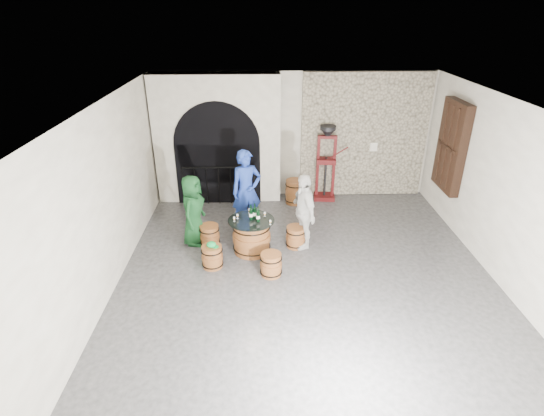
{
  "coord_description": "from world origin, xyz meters",
  "views": [
    {
      "loc": [
        -0.82,
        -6.5,
        4.65
      ],
      "look_at": [
        -0.62,
        0.93,
        1.05
      ],
      "focal_mm": 28.0,
      "sensor_mm": 36.0,
      "label": 1
    }
  ],
  "objects_px": {
    "person_green": "(193,210)",
    "side_barrel": "(294,192)",
    "barrel_stool_left": "(210,235)",
    "barrel_table": "(252,236)",
    "wine_bottle_right": "(255,212)",
    "barrel_stool_far": "(248,221)",
    "wine_bottle_center": "(258,215)",
    "barrel_stool_right": "(296,237)",
    "person_white": "(303,211)",
    "corking_press": "(326,158)",
    "wine_bottle_left": "(251,214)",
    "person_blue": "(247,191)",
    "barrel_stool_near_right": "(271,264)",
    "barrel_stool_near_left": "(212,257)"
  },
  "relations": [
    {
      "from": "barrel_stool_near_left",
      "to": "wine_bottle_center",
      "type": "relative_size",
      "value": 1.41
    },
    {
      "from": "wine_bottle_left",
      "to": "corking_press",
      "type": "bearing_deg",
      "value": 54.03
    },
    {
      "from": "person_green",
      "to": "wine_bottle_left",
      "type": "xyz_separation_m",
      "value": [
        1.22,
        -0.36,
        0.09
      ]
    },
    {
      "from": "barrel_table",
      "to": "barrel_stool_near_right",
      "type": "distance_m",
      "value": 0.95
    },
    {
      "from": "barrel_stool_left",
      "to": "barrel_table",
      "type": "bearing_deg",
      "value": -17.78
    },
    {
      "from": "person_green",
      "to": "person_white",
      "type": "xyz_separation_m",
      "value": [
        2.29,
        -0.19,
        0.04
      ]
    },
    {
      "from": "wine_bottle_left",
      "to": "side_barrel",
      "type": "xyz_separation_m",
      "value": [
        1.05,
        2.32,
        -0.55
      ]
    },
    {
      "from": "corking_press",
      "to": "side_barrel",
      "type": "bearing_deg",
      "value": -157.55
    },
    {
      "from": "barrel_stool_near_left",
      "to": "side_barrel",
      "type": "distance_m",
      "value": 3.42
    },
    {
      "from": "barrel_stool_far",
      "to": "wine_bottle_center",
      "type": "relative_size",
      "value": 1.41
    },
    {
      "from": "barrel_stool_near_left",
      "to": "barrel_table",
      "type": "bearing_deg",
      "value": 36.21
    },
    {
      "from": "corking_press",
      "to": "barrel_stool_far",
      "type": "bearing_deg",
      "value": -134.66
    },
    {
      "from": "wine_bottle_center",
      "to": "corking_press",
      "type": "height_order",
      "value": "corking_press"
    },
    {
      "from": "barrel_stool_far",
      "to": "person_blue",
      "type": "distance_m",
      "value": 0.71
    },
    {
      "from": "wine_bottle_right",
      "to": "corking_press",
      "type": "relative_size",
      "value": 0.17
    },
    {
      "from": "wine_bottle_left",
      "to": "corking_press",
      "type": "distance_m",
      "value": 3.19
    },
    {
      "from": "barrel_stool_left",
      "to": "wine_bottle_left",
      "type": "height_order",
      "value": "wine_bottle_left"
    },
    {
      "from": "barrel_stool_right",
      "to": "corking_press",
      "type": "xyz_separation_m",
      "value": [
        0.94,
        2.42,
        0.91
      ]
    },
    {
      "from": "person_blue",
      "to": "barrel_stool_right",
      "type": "bearing_deg",
      "value": -59.47
    },
    {
      "from": "barrel_stool_right",
      "to": "wine_bottle_center",
      "type": "xyz_separation_m",
      "value": [
        -0.78,
        -0.24,
        0.63
      ]
    },
    {
      "from": "person_white",
      "to": "barrel_table",
      "type": "bearing_deg",
      "value": -96.71
    },
    {
      "from": "barrel_stool_left",
      "to": "person_white",
      "type": "relative_size",
      "value": 0.28
    },
    {
      "from": "barrel_stool_near_right",
      "to": "side_barrel",
      "type": "xyz_separation_m",
      "value": [
        0.68,
        3.2,
        0.09
      ]
    },
    {
      "from": "person_blue",
      "to": "corking_press",
      "type": "height_order",
      "value": "corking_press"
    },
    {
      "from": "person_blue",
      "to": "wine_bottle_right",
      "type": "bearing_deg",
      "value": -99.13
    },
    {
      "from": "wine_bottle_left",
      "to": "corking_press",
      "type": "height_order",
      "value": "corking_press"
    },
    {
      "from": "wine_bottle_left",
      "to": "wine_bottle_center",
      "type": "bearing_deg",
      "value": -31.95
    },
    {
      "from": "barrel_table",
      "to": "corking_press",
      "type": "height_order",
      "value": "corking_press"
    },
    {
      "from": "wine_bottle_left",
      "to": "barrel_stool_near_left",
      "type": "bearing_deg",
      "value": -142.49
    },
    {
      "from": "person_blue",
      "to": "wine_bottle_right",
      "type": "distance_m",
      "value": 0.95
    },
    {
      "from": "barrel_stool_right",
      "to": "person_white",
      "type": "xyz_separation_m",
      "value": [
        0.15,
        0.03,
        0.58
      ]
    },
    {
      "from": "barrel_table",
      "to": "person_blue",
      "type": "height_order",
      "value": "person_blue"
    },
    {
      "from": "barrel_stool_left",
      "to": "barrel_stool_near_right",
      "type": "distance_m",
      "value": 1.71
    },
    {
      "from": "barrel_table",
      "to": "wine_bottle_center",
      "type": "xyz_separation_m",
      "value": [
        0.14,
        -0.06,
        0.5
      ]
    },
    {
      "from": "person_green",
      "to": "side_barrel",
      "type": "xyz_separation_m",
      "value": [
        2.27,
        1.95,
        -0.45
      ]
    },
    {
      "from": "barrel_stool_near_right",
      "to": "wine_bottle_center",
      "type": "distance_m",
      "value": 1.04
    },
    {
      "from": "barrel_stool_left",
      "to": "person_green",
      "type": "height_order",
      "value": "person_green"
    },
    {
      "from": "barrel_stool_right",
      "to": "wine_bottle_right",
      "type": "bearing_deg",
      "value": -173.53
    },
    {
      "from": "side_barrel",
      "to": "corking_press",
      "type": "xyz_separation_m",
      "value": [
        0.81,
        0.25,
        0.82
      ]
    },
    {
      "from": "barrel_stool_near_right",
      "to": "person_white",
      "type": "height_order",
      "value": "person_white"
    },
    {
      "from": "barrel_stool_left",
      "to": "side_barrel",
      "type": "bearing_deg",
      "value": 46.6
    },
    {
      "from": "barrel_stool_left",
      "to": "person_green",
      "type": "distance_m",
      "value": 0.64
    },
    {
      "from": "barrel_stool_left",
      "to": "wine_bottle_right",
      "type": "distance_m",
      "value": 1.17
    },
    {
      "from": "barrel_stool_left",
      "to": "barrel_stool_near_left",
      "type": "bearing_deg",
      "value": -80.79
    },
    {
      "from": "barrel_table",
      "to": "wine_bottle_left",
      "type": "xyz_separation_m",
      "value": [
        -0.0,
        0.03,
        0.5
      ]
    },
    {
      "from": "barrel_table",
      "to": "wine_bottle_right",
      "type": "xyz_separation_m",
      "value": [
        0.07,
        0.08,
        0.5
      ]
    },
    {
      "from": "barrel_stool_right",
      "to": "person_green",
      "type": "distance_m",
      "value": 2.22
    },
    {
      "from": "barrel_stool_near_right",
      "to": "wine_bottle_right",
      "type": "bearing_deg",
      "value": 107.85
    },
    {
      "from": "person_blue",
      "to": "wine_bottle_center",
      "type": "height_order",
      "value": "person_blue"
    },
    {
      "from": "barrel_stool_far",
      "to": "person_white",
      "type": "distance_m",
      "value": 1.5
    }
  ]
}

